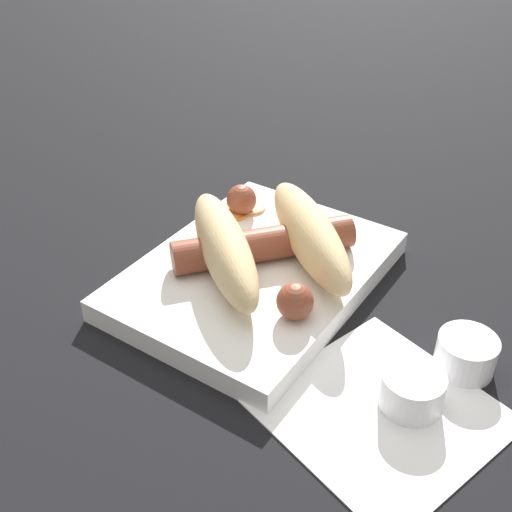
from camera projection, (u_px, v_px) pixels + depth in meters
ground_plane at (256, 284)px, 0.60m from camera, size 3.00×3.00×0.00m
food_tray at (256, 274)px, 0.59m from camera, size 0.25×0.19×0.02m
bread_roll at (268, 241)px, 0.57m from camera, size 0.20×0.21×0.05m
sausage at (265, 245)px, 0.59m from camera, size 0.15×0.16×0.03m
pickled_veggies at (234, 211)px, 0.66m from camera, size 0.06×0.05×0.00m
napkin at (382, 411)px, 0.47m from camera, size 0.19×0.19×0.00m
condiment_cup_near at (411, 392)px, 0.47m from camera, size 0.05×0.05×0.03m
condiment_cup_far at (466, 355)px, 0.50m from camera, size 0.05×0.05×0.03m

